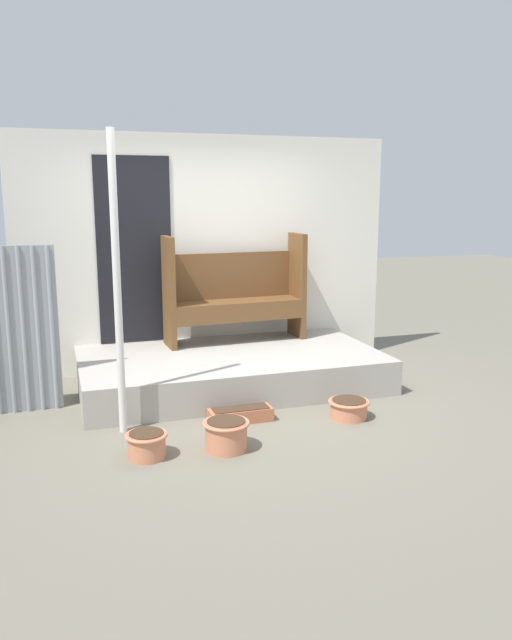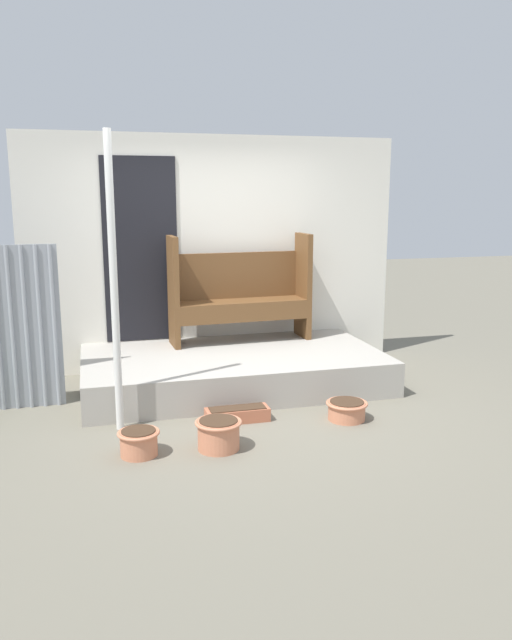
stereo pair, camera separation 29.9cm
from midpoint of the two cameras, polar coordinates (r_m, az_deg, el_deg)
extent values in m
plane|color=#706B5B|center=(5.74, 0.03, -8.51)|extent=(24.00, 24.00, 0.00)
cube|color=#A8A399|center=(6.48, -0.78, -4.54)|extent=(3.04, 1.66, 0.35)
cube|color=white|center=(7.09, -2.54, 6.12)|extent=(4.24, 0.06, 2.60)
cube|color=black|center=(6.92, -9.29, 6.31)|extent=(0.80, 0.02, 2.00)
cylinder|color=#979CA5|center=(6.02, -20.11, -0.76)|extent=(0.04, 0.04, 1.52)
cylinder|color=#979CA5|center=(6.01, -18.95, -0.70)|extent=(0.04, 0.04, 1.52)
cylinder|color=#979CA5|center=(6.00, -17.78, -0.64)|extent=(0.04, 0.04, 1.52)
cylinder|color=#979CA5|center=(5.99, -16.61, -0.58)|extent=(0.04, 0.04, 1.52)
cylinder|color=white|center=(5.16, -11.25, 3.11)|extent=(0.06, 0.06, 2.46)
cube|color=brown|center=(6.67, -6.29, 2.57)|extent=(0.08, 0.40, 1.18)
cube|color=brown|center=(7.11, 5.54, 3.14)|extent=(0.08, 0.40, 1.18)
cube|color=brown|center=(6.88, -0.19, 1.63)|extent=(1.44, 0.46, 0.04)
cube|color=brown|center=(6.73, 0.29, 0.51)|extent=(1.43, 0.09, 0.17)
cube|color=brown|center=(7.01, -0.63, 4.10)|extent=(1.43, 0.10, 0.51)
cylinder|color=tan|center=(4.89, -8.91, -11.09)|extent=(0.28, 0.28, 0.19)
torus|color=tan|center=(4.86, -8.95, -10.17)|extent=(0.32, 0.32, 0.02)
cylinder|color=#422D1E|center=(4.85, -8.95, -9.99)|extent=(0.26, 0.26, 0.01)
cylinder|color=tan|center=(4.94, -1.68, -10.47)|extent=(0.33, 0.33, 0.23)
torus|color=tan|center=(4.90, -1.69, -9.35)|extent=(0.37, 0.37, 0.02)
cylinder|color=#422D1E|center=(4.89, -1.69, -9.18)|extent=(0.30, 0.30, 0.01)
cylinder|color=tan|center=(5.64, 9.82, -8.19)|extent=(0.33, 0.33, 0.16)
torus|color=tan|center=(5.61, 9.84, -7.53)|extent=(0.37, 0.37, 0.02)
cylinder|color=#422D1E|center=(5.61, 9.84, -7.38)|extent=(0.30, 0.30, 0.01)
cube|color=#B76647|center=(5.52, -0.16, -8.66)|extent=(0.56, 0.19, 0.12)
cube|color=#422D1E|center=(5.50, -0.16, -8.05)|extent=(0.49, 0.16, 0.01)
camera|label=1|loc=(0.15, -88.54, 0.30)|focal=35.00mm
camera|label=2|loc=(0.15, 91.46, -0.30)|focal=35.00mm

